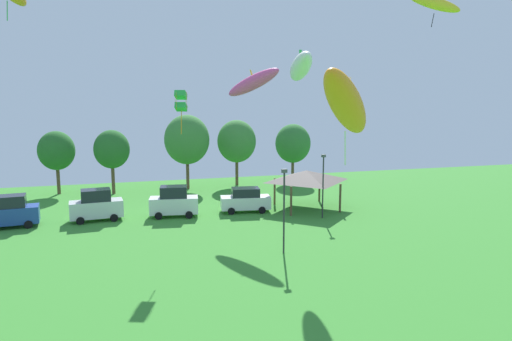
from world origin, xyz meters
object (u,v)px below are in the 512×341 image
(parked_car_rightmost_in_row, at_px, (245,200))
(park_pavilion, at_px, (307,176))
(kite_flying_4, at_px, (346,104))
(treeline_tree_4, at_px, (187,140))
(treeline_tree_3, at_px, (112,149))
(treeline_tree_2, at_px, (56,151))
(parked_car_leftmost, at_px, (11,212))
(light_post_0, at_px, (323,182))
(treeline_tree_5, at_px, (237,141))
(parked_car_second_from_left, at_px, (96,205))
(kite_flying_6, at_px, (181,101))
(kite_flying_9, at_px, (434,3))
(parked_car_third_from_left, at_px, (174,202))
(kite_flying_7, at_px, (253,83))
(light_post_2, at_px, (284,206))
(kite_flying_8, at_px, (301,67))
(treeline_tree_6, at_px, (293,144))

(parked_car_rightmost_in_row, height_order, park_pavilion, park_pavilion)
(kite_flying_4, bearing_deg, treeline_tree_4, 89.51)
(treeline_tree_3, relative_size, treeline_tree_4, 0.82)
(park_pavilion, bearing_deg, treeline_tree_2, 149.58)
(parked_car_leftmost, height_order, treeline_tree_3, treeline_tree_3)
(parked_car_leftmost, height_order, light_post_0, light_post_0)
(treeline_tree_3, relative_size, treeline_tree_5, 0.89)
(parked_car_second_from_left, distance_m, treeline_tree_4, 15.82)
(treeline_tree_4, bearing_deg, treeline_tree_5, 8.44)
(kite_flying_6, bearing_deg, kite_flying_9, -2.45)
(parked_car_third_from_left, distance_m, park_pavilion, 12.42)
(kite_flying_4, bearing_deg, kite_flying_6, 97.53)
(kite_flying_7, relative_size, treeline_tree_4, 0.59)
(parked_car_third_from_left, relative_size, light_post_2, 0.77)
(park_pavilion, height_order, treeline_tree_5, treeline_tree_5)
(kite_flying_6, bearing_deg, park_pavilion, 29.86)
(light_post_0, bearing_deg, kite_flying_8, -126.50)
(light_post_2, bearing_deg, treeline_tree_3, 115.39)
(kite_flying_7, height_order, treeline_tree_5, kite_flying_7)
(kite_flying_4, xyz_separation_m, parked_car_rightmost_in_row, (3.90, 26.81, -8.78))
(kite_flying_4, height_order, kite_flying_9, kite_flying_9)
(parked_car_leftmost, xyz_separation_m, light_post_2, (18.81, -11.94, 1.95))
(kite_flying_8, relative_size, light_post_0, 1.07)
(light_post_0, relative_size, treeline_tree_2, 0.81)
(park_pavilion, distance_m, light_post_2, 13.22)
(kite_flying_4, bearing_deg, treeline_tree_6, 71.44)
(treeline_tree_3, xyz_separation_m, treeline_tree_4, (8.17, 0.57, 0.82))
(parked_car_leftmost, bearing_deg, treeline_tree_4, 32.05)
(light_post_2, bearing_deg, treeline_tree_5, 83.37)
(kite_flying_7, distance_m, treeline_tree_6, 19.23)
(kite_flying_6, bearing_deg, light_post_0, 15.05)
(parked_car_rightmost_in_row, height_order, treeline_tree_5, treeline_tree_5)
(kite_flying_4, height_order, kite_flying_6, kite_flying_4)
(parked_car_leftmost, bearing_deg, light_post_0, -15.40)
(parked_car_leftmost, bearing_deg, parked_car_second_from_left, -3.31)
(parked_car_third_from_left, distance_m, treeline_tree_3, 13.47)
(parked_car_third_from_left, bearing_deg, kite_flying_7, -7.26)
(kite_flying_7, xyz_separation_m, kite_flying_9, (12.56, -6.35, 5.87))
(parked_car_leftmost, relative_size, treeline_tree_6, 0.59)
(kite_flying_6, distance_m, parked_car_second_from_left, 13.27)
(kite_flying_9, distance_m, parked_car_leftmost, 36.86)
(kite_flying_6, distance_m, treeline_tree_6, 26.90)
(parked_car_third_from_left, distance_m, parked_car_rightmost_in_row, 6.43)
(kite_flying_4, xyz_separation_m, kite_flying_6, (-2.59, 19.55, 0.11))
(parked_car_rightmost_in_row, relative_size, light_post_0, 0.84)
(parked_car_rightmost_in_row, bearing_deg, kite_flying_9, -24.70)
(parked_car_rightmost_in_row, bearing_deg, kite_flying_4, -90.71)
(parked_car_rightmost_in_row, bearing_deg, kite_flying_8, -76.30)
(treeline_tree_3, bearing_deg, parked_car_rightmost_in_row, -45.53)
(parked_car_leftmost, height_order, park_pavilion, park_pavilion)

